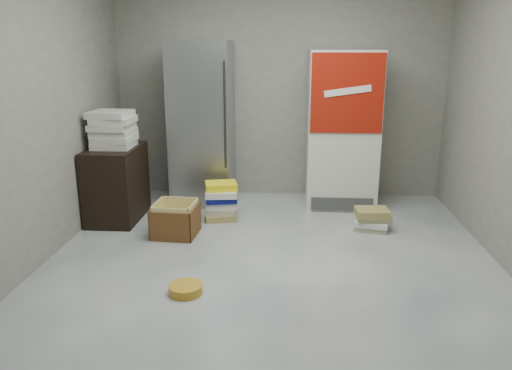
{
  "coord_description": "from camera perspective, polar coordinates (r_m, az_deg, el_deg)",
  "views": [
    {
      "loc": [
        0.15,
        -3.7,
        1.87
      ],
      "look_at": [
        -0.16,
        0.7,
        0.61
      ],
      "focal_mm": 35.0,
      "sensor_mm": 36.0,
      "label": 1
    }
  ],
  "objects": [
    {
      "name": "steel_fridge",
      "position": [
        5.99,
        -6.16,
        6.98
      ],
      "size": [
        0.7,
        0.72,
        1.9
      ],
      "color": "#B0B2B8",
      "rests_on": "ground"
    },
    {
      "name": "phonebook_stack_side",
      "position": [
        5.31,
        13.11,
        -3.82
      ],
      "size": [
        0.39,
        0.33,
        0.23
      ],
      "rotation": [
        0.0,
        0.0,
        -0.05
      ],
      "color": "tan",
      "rests_on": "ground"
    },
    {
      "name": "room_shell",
      "position": [
        3.7,
        1.73,
        14.79
      ],
      "size": [
        4.04,
        5.04,
        2.82
      ],
      "color": "gray",
      "rests_on": "ground"
    },
    {
      "name": "phonebook_stack_main",
      "position": [
        5.46,
        -4.03,
        -1.85
      ],
      "size": [
        0.39,
        0.35,
        0.41
      ],
      "rotation": [
        0.0,
        0.0,
        0.12
      ],
      "color": "#988849",
      "rests_on": "ground"
    },
    {
      "name": "bucket_lid",
      "position": [
        3.98,
        -8.04,
        -11.69
      ],
      "size": [
        0.32,
        0.32,
        0.07
      ],
      "primitive_type": "cylinder",
      "rotation": [
        0.0,
        0.0,
        0.24
      ],
      "color": "gold",
      "rests_on": "ground"
    },
    {
      "name": "coke_cooler",
      "position": [
        5.93,
        9.83,
        6.3
      ],
      "size": [
        0.8,
        0.73,
        1.8
      ],
      "color": "silver",
      "rests_on": "ground"
    },
    {
      "name": "supply_box_stack",
      "position": [
        5.5,
        -16.03,
        6.13
      ],
      "size": [
        0.44,
        0.44,
        0.39
      ],
      "color": "white",
      "rests_on": "wood_shelf"
    },
    {
      "name": "ground",
      "position": [
        4.15,
        1.52,
        -10.9
      ],
      "size": [
        5.0,
        5.0,
        0.0
      ],
      "primitive_type": "plane",
      "color": "silver",
      "rests_on": "ground"
    },
    {
      "name": "wood_shelf",
      "position": [
        5.63,
        -15.65,
        0.17
      ],
      "size": [
        0.5,
        0.8,
        0.8
      ],
      "primitive_type": "cube",
      "color": "black",
      "rests_on": "ground"
    },
    {
      "name": "cardboard_box",
      "position": [
        5.1,
        -9.17,
        -4.14
      ],
      "size": [
        0.45,
        0.45,
        0.34
      ],
      "rotation": [
        0.0,
        0.0,
        -0.06
      ],
      "color": "gold",
      "rests_on": "ground"
    }
  ]
}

